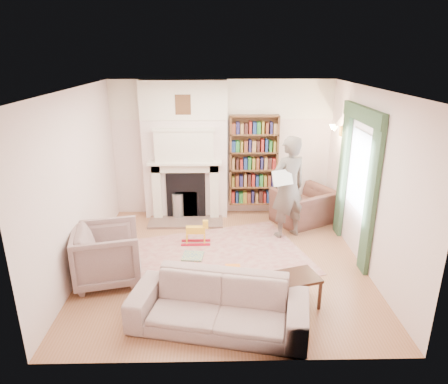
{
  "coord_description": "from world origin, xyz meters",
  "views": [
    {
      "loc": [
        -0.13,
        -5.87,
        3.31
      ],
      "look_at": [
        0.0,
        0.25,
        1.15
      ],
      "focal_mm": 32.0,
      "sensor_mm": 36.0,
      "label": 1
    }
  ],
  "objects_px": {
    "paraffin_heater": "(178,206)",
    "rocking_horse": "(196,233)",
    "armchair_left": "(108,254)",
    "man_reading": "(288,188)",
    "bookcase": "(253,161)",
    "coffee_table": "(292,291)",
    "sofa": "(219,304)",
    "armchair_reading": "(304,207)"
  },
  "relations": [
    {
      "from": "paraffin_heater",
      "to": "rocking_horse",
      "type": "height_order",
      "value": "paraffin_heater"
    },
    {
      "from": "paraffin_heater",
      "to": "armchair_left",
      "type": "bearing_deg",
      "value": -109.51
    },
    {
      "from": "man_reading",
      "to": "bookcase",
      "type": "bearing_deg",
      "value": -89.38
    },
    {
      "from": "man_reading",
      "to": "coffee_table",
      "type": "xyz_separation_m",
      "value": [
        -0.29,
        -2.2,
        -0.74
      ]
    },
    {
      "from": "sofa",
      "to": "paraffin_heater",
      "type": "relative_size",
      "value": 4.02
    },
    {
      "from": "sofa",
      "to": "bookcase",
      "type": "bearing_deg",
      "value": 90.62
    },
    {
      "from": "armchair_reading",
      "to": "armchair_left",
      "type": "height_order",
      "value": "armchair_left"
    },
    {
      "from": "bookcase",
      "to": "coffee_table",
      "type": "xyz_separation_m",
      "value": [
        0.24,
        -3.33,
        -0.95
      ]
    },
    {
      "from": "armchair_reading",
      "to": "sofa",
      "type": "relative_size",
      "value": 0.49
    },
    {
      "from": "coffee_table",
      "to": "paraffin_heater",
      "type": "height_order",
      "value": "paraffin_heater"
    },
    {
      "from": "bookcase",
      "to": "rocking_horse",
      "type": "relative_size",
      "value": 3.5
    },
    {
      "from": "armchair_reading",
      "to": "man_reading",
      "type": "relative_size",
      "value": 0.57
    },
    {
      "from": "man_reading",
      "to": "coffee_table",
      "type": "relative_size",
      "value": 2.75
    },
    {
      "from": "bookcase",
      "to": "armchair_left",
      "type": "xyz_separation_m",
      "value": [
        -2.42,
        -2.62,
        -0.74
      ]
    },
    {
      "from": "armchair_reading",
      "to": "rocking_horse",
      "type": "bearing_deg",
      "value": -4.83
    },
    {
      "from": "armchair_left",
      "to": "sofa",
      "type": "bearing_deg",
      "value": -137.56
    },
    {
      "from": "armchair_reading",
      "to": "coffee_table",
      "type": "height_order",
      "value": "armchair_reading"
    },
    {
      "from": "armchair_left",
      "to": "man_reading",
      "type": "relative_size",
      "value": 0.5
    },
    {
      "from": "coffee_table",
      "to": "sofa",
      "type": "bearing_deg",
      "value": -173.64
    },
    {
      "from": "sofa",
      "to": "paraffin_heater",
      "type": "xyz_separation_m",
      "value": [
        -0.82,
        3.51,
        -0.05
      ]
    },
    {
      "from": "armchair_left",
      "to": "armchair_reading",
      "type": "bearing_deg",
      "value": -71.67
    },
    {
      "from": "sofa",
      "to": "man_reading",
      "type": "xyz_separation_m",
      "value": [
        1.3,
        2.62,
        0.64
      ]
    },
    {
      "from": "rocking_horse",
      "to": "man_reading",
      "type": "bearing_deg",
      "value": 10.19
    },
    {
      "from": "bookcase",
      "to": "man_reading",
      "type": "distance_m",
      "value": 1.27
    },
    {
      "from": "armchair_left",
      "to": "man_reading",
      "type": "xyz_separation_m",
      "value": [
        2.95,
        1.49,
        0.53
      ]
    },
    {
      "from": "armchair_reading",
      "to": "bookcase",
      "type": "bearing_deg",
      "value": -56.38
    },
    {
      "from": "sofa",
      "to": "rocking_horse",
      "type": "relative_size",
      "value": 4.18
    },
    {
      "from": "sofa",
      "to": "coffee_table",
      "type": "height_order",
      "value": "sofa"
    },
    {
      "from": "bookcase",
      "to": "man_reading",
      "type": "bearing_deg",
      "value": -64.51
    },
    {
      "from": "sofa",
      "to": "man_reading",
      "type": "distance_m",
      "value": 2.99
    },
    {
      "from": "armchair_reading",
      "to": "paraffin_heater",
      "type": "xyz_separation_m",
      "value": [
        -2.56,
        0.29,
        -0.08
      ]
    },
    {
      "from": "man_reading",
      "to": "armchair_reading",
      "type": "bearing_deg",
      "value": -151.74
    },
    {
      "from": "bookcase",
      "to": "sofa",
      "type": "height_order",
      "value": "bookcase"
    },
    {
      "from": "bookcase",
      "to": "coffee_table",
      "type": "relative_size",
      "value": 2.64
    },
    {
      "from": "armchair_left",
      "to": "rocking_horse",
      "type": "xyz_separation_m",
      "value": [
        1.26,
        1.16,
        -0.2
      ]
    },
    {
      "from": "sofa",
      "to": "armchair_left",
      "type": "bearing_deg",
      "value": 157.64
    },
    {
      "from": "armchair_reading",
      "to": "armchair_left",
      "type": "relative_size",
      "value": 1.14
    },
    {
      "from": "bookcase",
      "to": "armchair_reading",
      "type": "xyz_separation_m",
      "value": [
        0.99,
        -0.53,
        -0.82
      ]
    },
    {
      "from": "armchair_left",
      "to": "sofa",
      "type": "relative_size",
      "value": 0.43
    },
    {
      "from": "sofa",
      "to": "coffee_table",
      "type": "xyz_separation_m",
      "value": [
        1.0,
        0.42,
        -0.1
      ]
    },
    {
      "from": "bookcase",
      "to": "rocking_horse",
      "type": "height_order",
      "value": "bookcase"
    },
    {
      "from": "armchair_left",
      "to": "paraffin_heater",
      "type": "xyz_separation_m",
      "value": [
        0.84,
        2.38,
        -0.16
      ]
    }
  ]
}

